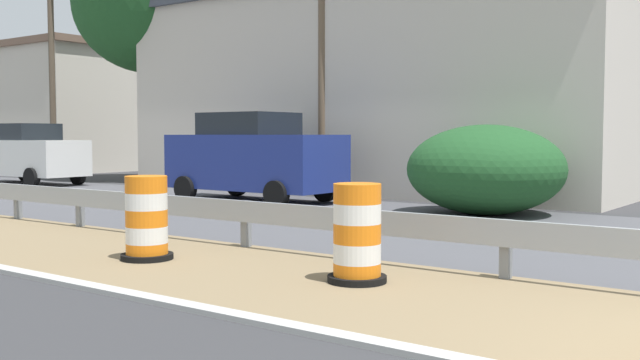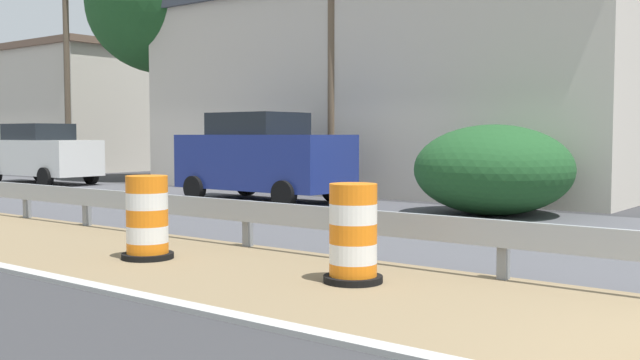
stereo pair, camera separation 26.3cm
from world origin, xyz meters
name	(u,v)px [view 1 (the left image)]	position (x,y,z in m)	size (l,w,h in m)	color
guardrail_median	(504,236)	(1.92, 3.19, 0.52)	(0.18, 55.68, 0.71)	#999EA3
traffic_barrel_close	(357,238)	(0.76, 4.48, 0.52)	(0.69, 0.69, 1.14)	orange
traffic_barrel_mid	(147,222)	(0.35, 7.63, 0.52)	(0.71, 0.71, 1.14)	orange
car_trailing_near_lane	(254,157)	(7.76, 12.27, 1.13)	(2.15, 4.61, 2.26)	navy
car_mid_far_lane	(27,154)	(7.96, 22.78, 1.04)	(2.01, 4.71, 2.07)	silver
roadside_shop_near	(395,91)	(14.24, 11.96, 3.09)	(8.59, 15.89, 6.17)	beige
roadside_shop_far	(57,109)	(15.42, 32.11, 2.96)	(7.45, 11.03, 5.89)	beige
utility_pole_near	(322,38)	(10.15, 11.84, 4.35)	(0.24, 1.80, 8.39)	brown
utility_pole_mid	(52,75)	(11.07, 25.91, 4.08)	(0.24, 1.80, 7.85)	brown
bush_roadside	(486,170)	(8.38, 6.24, 0.96)	(3.34, 3.34, 1.92)	#1E4C23
tree_roadside	(151,4)	(11.76, 20.75, 6.42)	(5.58, 5.58, 8.95)	brown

